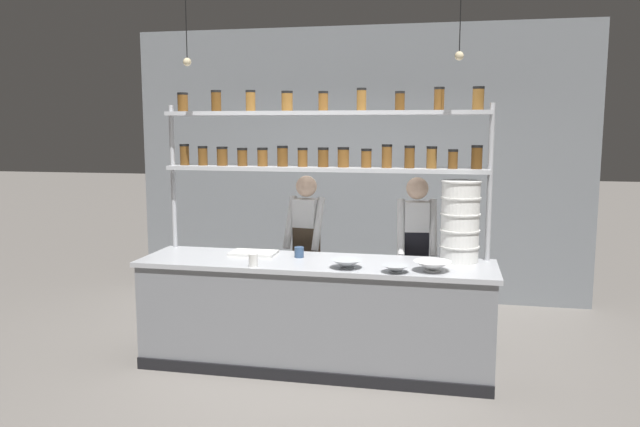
{
  "coord_description": "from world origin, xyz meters",
  "views": [
    {
      "loc": [
        1.08,
        -5.01,
        2.04
      ],
      "look_at": [
        -0.0,
        0.2,
        1.3
      ],
      "focal_mm": 35.0,
      "sensor_mm": 36.0,
      "label": 1
    }
  ],
  "objects_px": {
    "prep_bowl_center_back": "(432,266)",
    "serving_cup_by_board": "(299,252)",
    "cutting_board": "(254,253)",
    "prep_bowl_near_left": "(396,269)",
    "spice_shelf_unit": "(323,147)",
    "container_stack": "(460,221)",
    "chef_center": "(416,251)",
    "serving_cup_front": "(253,260)",
    "prep_bowl_center_front": "(347,264)",
    "chef_left": "(306,246)"
  },
  "relations": [
    {
      "from": "spice_shelf_unit",
      "to": "prep_bowl_near_left",
      "type": "bearing_deg",
      "value": -41.27
    },
    {
      "from": "container_stack",
      "to": "prep_bowl_center_back",
      "type": "relative_size",
      "value": 2.29
    },
    {
      "from": "prep_bowl_center_back",
      "to": "serving_cup_by_board",
      "type": "relative_size",
      "value": 3.26
    },
    {
      "from": "prep_bowl_center_back",
      "to": "serving_cup_front",
      "type": "distance_m",
      "value": 1.42
    },
    {
      "from": "chef_left",
      "to": "serving_cup_by_board",
      "type": "height_order",
      "value": "chef_left"
    },
    {
      "from": "chef_center",
      "to": "prep_bowl_center_front",
      "type": "distance_m",
      "value": 1.0
    },
    {
      "from": "prep_bowl_center_front",
      "to": "serving_cup_by_board",
      "type": "xyz_separation_m",
      "value": [
        -0.47,
        0.32,
        0.01
      ]
    },
    {
      "from": "prep_bowl_center_back",
      "to": "serving_cup_by_board",
      "type": "distance_m",
      "value": 1.18
    },
    {
      "from": "spice_shelf_unit",
      "to": "prep_bowl_center_back",
      "type": "distance_m",
      "value": 1.42
    },
    {
      "from": "chef_left",
      "to": "prep_bowl_center_back",
      "type": "bearing_deg",
      "value": -26.42
    },
    {
      "from": "chef_center",
      "to": "prep_bowl_near_left",
      "type": "xyz_separation_m",
      "value": [
        -0.1,
        -0.94,
        0.04
      ]
    },
    {
      "from": "prep_bowl_near_left",
      "to": "serving_cup_by_board",
      "type": "height_order",
      "value": "serving_cup_by_board"
    },
    {
      "from": "chef_left",
      "to": "serving_cup_by_board",
      "type": "distance_m",
      "value": 0.62
    },
    {
      "from": "spice_shelf_unit",
      "to": "prep_bowl_center_back",
      "type": "bearing_deg",
      "value": -27.75
    },
    {
      "from": "cutting_board",
      "to": "container_stack",
      "type": "bearing_deg",
      "value": 2.26
    },
    {
      "from": "cutting_board",
      "to": "chef_left",
      "type": "bearing_deg",
      "value": 58.44
    },
    {
      "from": "serving_cup_front",
      "to": "prep_bowl_center_back",
      "type": "bearing_deg",
      "value": 5.06
    },
    {
      "from": "chef_center",
      "to": "prep_bowl_center_front",
      "type": "height_order",
      "value": "chef_center"
    },
    {
      "from": "serving_cup_by_board",
      "to": "container_stack",
      "type": "bearing_deg",
      "value": 4.93
    },
    {
      "from": "cutting_board",
      "to": "prep_bowl_near_left",
      "type": "bearing_deg",
      "value": -18.92
    },
    {
      "from": "cutting_board",
      "to": "prep_bowl_center_back",
      "type": "xyz_separation_m",
      "value": [
        1.56,
        -0.34,
        0.03
      ]
    },
    {
      "from": "chef_center",
      "to": "prep_bowl_center_back",
      "type": "bearing_deg",
      "value": -85.39
    },
    {
      "from": "prep_bowl_center_front",
      "to": "prep_bowl_center_back",
      "type": "xyz_separation_m",
      "value": [
        0.67,
        0.03,
        0.0
      ]
    },
    {
      "from": "container_stack",
      "to": "serving_cup_front",
      "type": "xyz_separation_m",
      "value": [
        -1.62,
        -0.54,
        -0.29
      ]
    },
    {
      "from": "serving_cup_front",
      "to": "cutting_board",
      "type": "bearing_deg",
      "value": 107.52
    },
    {
      "from": "chef_center",
      "to": "prep_bowl_near_left",
      "type": "height_order",
      "value": "chef_center"
    },
    {
      "from": "prep_bowl_center_front",
      "to": "serving_cup_by_board",
      "type": "distance_m",
      "value": 0.57
    },
    {
      "from": "chef_center",
      "to": "serving_cup_front",
      "type": "distance_m",
      "value": 1.58
    },
    {
      "from": "spice_shelf_unit",
      "to": "serving_cup_front",
      "type": "xyz_separation_m",
      "value": [
        -0.44,
        -0.64,
        -0.89
      ]
    },
    {
      "from": "chef_left",
      "to": "prep_bowl_near_left",
      "type": "xyz_separation_m",
      "value": [
        0.94,
        -1.01,
        0.05
      ]
    },
    {
      "from": "spice_shelf_unit",
      "to": "prep_bowl_center_front",
      "type": "relative_size",
      "value": 10.94
    },
    {
      "from": "spice_shelf_unit",
      "to": "container_stack",
      "type": "relative_size",
      "value": 4.23
    },
    {
      "from": "chef_center",
      "to": "serving_cup_by_board",
      "type": "distance_m",
      "value": 1.11
    },
    {
      "from": "prep_bowl_center_front",
      "to": "serving_cup_by_board",
      "type": "relative_size",
      "value": 2.89
    },
    {
      "from": "prep_bowl_near_left",
      "to": "prep_bowl_center_front",
      "type": "distance_m",
      "value": 0.4
    },
    {
      "from": "chef_left",
      "to": "chef_center",
      "type": "height_order",
      "value": "chef_center"
    },
    {
      "from": "chef_center",
      "to": "serving_cup_by_board",
      "type": "bearing_deg",
      "value": -157.72
    },
    {
      "from": "container_stack",
      "to": "serving_cup_front",
      "type": "distance_m",
      "value": 1.74
    },
    {
      "from": "serving_cup_by_board",
      "to": "prep_bowl_center_front",
      "type": "bearing_deg",
      "value": -34.63
    },
    {
      "from": "chef_center",
      "to": "prep_bowl_near_left",
      "type": "relative_size",
      "value": 7.27
    },
    {
      "from": "cutting_board",
      "to": "spice_shelf_unit",
      "type": "bearing_deg",
      "value": 16.01
    },
    {
      "from": "prep_bowl_center_front",
      "to": "prep_bowl_center_back",
      "type": "relative_size",
      "value": 0.89
    },
    {
      "from": "prep_bowl_center_back",
      "to": "serving_cup_by_board",
      "type": "height_order",
      "value": "serving_cup_by_board"
    },
    {
      "from": "chef_left",
      "to": "prep_bowl_center_back",
      "type": "height_order",
      "value": "chef_left"
    },
    {
      "from": "spice_shelf_unit",
      "to": "prep_bowl_center_front",
      "type": "xyz_separation_m",
      "value": [
        0.3,
        -0.54,
        -0.9
      ]
    },
    {
      "from": "spice_shelf_unit",
      "to": "cutting_board",
      "type": "xyz_separation_m",
      "value": [
        -0.59,
        -0.17,
        -0.93
      ]
    },
    {
      "from": "serving_cup_by_board",
      "to": "chef_left",
      "type": "bearing_deg",
      "value": 97.25
    },
    {
      "from": "spice_shelf_unit",
      "to": "chef_center",
      "type": "bearing_deg",
      "value": 22.09
    },
    {
      "from": "spice_shelf_unit",
      "to": "cutting_board",
      "type": "relative_size",
      "value": 7.18
    },
    {
      "from": "container_stack",
      "to": "prep_bowl_center_back",
      "type": "distance_m",
      "value": 0.55
    }
  ]
}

